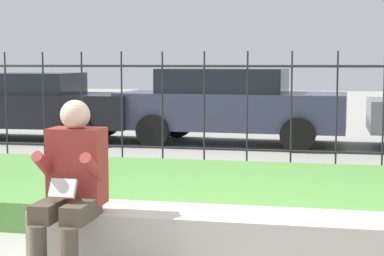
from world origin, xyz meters
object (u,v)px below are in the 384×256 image
stone_bench (217,246)px  car_parked_left (21,104)px  car_parked_center (230,104)px  person_seated_reader (71,183)px

stone_bench → car_parked_left: bearing=125.5°
car_parked_left → car_parked_center: car_parked_center is taller
stone_bench → person_seated_reader: person_seated_reader is taller
person_seated_reader → car_parked_left: (-4.09, 7.39, 0.02)m
car_parked_left → car_parked_center: 4.09m
stone_bench → person_seated_reader: size_ratio=2.15×
car_parked_center → stone_bench: bearing=-80.1°
car_parked_left → person_seated_reader: bearing=-62.7°
stone_bench → car_parked_left: (-5.06, 7.09, 0.50)m
stone_bench → car_parked_left: car_parked_left is taller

